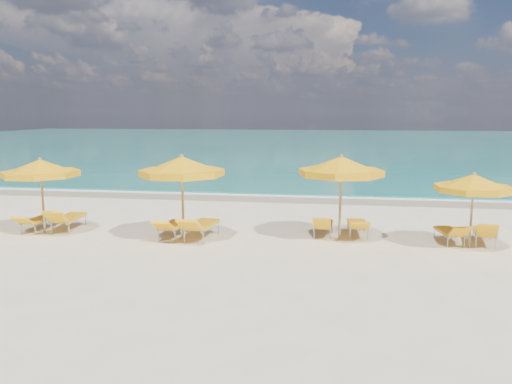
# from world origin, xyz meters

# --- Properties ---
(ground_plane) EXTENTS (120.00, 120.00, 0.00)m
(ground_plane) POSITION_xyz_m (0.00, 0.00, 0.00)
(ground_plane) COLOR beige
(ocean) EXTENTS (120.00, 80.00, 0.30)m
(ocean) POSITION_xyz_m (0.00, 48.00, 0.00)
(ocean) COLOR #136D62
(ocean) RESTS_ON ground
(wet_sand_band) EXTENTS (120.00, 2.60, 0.01)m
(wet_sand_band) POSITION_xyz_m (0.00, 7.40, 0.00)
(wet_sand_band) COLOR tan
(wet_sand_band) RESTS_ON ground
(foam_line) EXTENTS (120.00, 1.20, 0.03)m
(foam_line) POSITION_xyz_m (0.00, 8.20, 0.00)
(foam_line) COLOR white
(foam_line) RESTS_ON ground
(whitecap_near) EXTENTS (14.00, 0.36, 0.05)m
(whitecap_near) POSITION_xyz_m (-6.00, 17.00, 0.00)
(whitecap_near) COLOR white
(whitecap_near) RESTS_ON ground
(whitecap_far) EXTENTS (18.00, 0.30, 0.05)m
(whitecap_far) POSITION_xyz_m (8.00, 24.00, 0.00)
(whitecap_far) COLOR white
(whitecap_far) RESTS_ON ground
(umbrella_3) EXTENTS (3.06, 3.06, 2.39)m
(umbrella_3) POSITION_xyz_m (-6.51, -0.19, 2.04)
(umbrella_3) COLOR tan
(umbrella_3) RESTS_ON ground
(umbrella_4) EXTENTS (3.21, 3.21, 2.56)m
(umbrella_4) POSITION_xyz_m (-1.92, -0.31, 2.18)
(umbrella_4) COLOR tan
(umbrella_4) RESTS_ON ground
(umbrella_5) EXTENTS (2.84, 2.84, 2.56)m
(umbrella_5) POSITION_xyz_m (2.70, 0.45, 2.18)
(umbrella_5) COLOR tan
(umbrella_5) RESTS_ON ground
(umbrella_6) EXTENTS (2.79, 2.79, 2.15)m
(umbrella_6) POSITION_xyz_m (6.31, 0.01, 1.83)
(umbrella_6) COLOR tan
(umbrella_6) RESTS_ON ground
(lounger_3_left) EXTENTS (0.59, 1.66, 0.66)m
(lounger_3_left) POSITION_xyz_m (-6.93, 0.09, 0.20)
(lounger_3_left) COLOR #A5A8AD
(lounger_3_left) RESTS_ON ground
(lounger_3_right) EXTENTS (0.75, 1.91, 0.86)m
(lounger_3_right) POSITION_xyz_m (-5.97, 0.30, 0.23)
(lounger_3_right) COLOR #A5A8AD
(lounger_3_right) RESTS_ON ground
(lounger_4_left) EXTENTS (0.65, 1.79, 0.73)m
(lounger_4_left) POSITION_xyz_m (-2.33, -0.06, 0.21)
(lounger_4_left) COLOR #A5A8AD
(lounger_4_left) RESTS_ON ground
(lounger_4_right) EXTENTS (0.87, 2.05, 0.85)m
(lounger_4_right) POSITION_xyz_m (-1.42, -0.10, 0.24)
(lounger_4_right) COLOR #A5A8AD
(lounger_4_right) RESTS_ON ground
(lounger_5_left) EXTENTS (0.61, 1.62, 0.75)m
(lounger_5_left) POSITION_xyz_m (2.21, 0.86, 0.20)
(lounger_5_left) COLOR #A5A8AD
(lounger_5_left) RESTS_ON ground
(lounger_5_right) EXTENTS (0.64, 1.79, 0.68)m
(lounger_5_right) POSITION_xyz_m (3.25, 0.97, 0.21)
(lounger_5_right) COLOR #A5A8AD
(lounger_5_right) RESTS_ON ground
(lounger_6_left) EXTENTS (0.78, 1.65, 0.72)m
(lounger_6_left) POSITION_xyz_m (5.87, 0.51, 0.20)
(lounger_6_left) COLOR #A5A8AD
(lounger_6_left) RESTS_ON ground
(lounger_6_right) EXTENTS (0.82, 1.68, 0.79)m
(lounger_6_right) POSITION_xyz_m (6.84, 0.55, 0.21)
(lounger_6_right) COLOR #A5A8AD
(lounger_6_right) RESTS_ON ground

